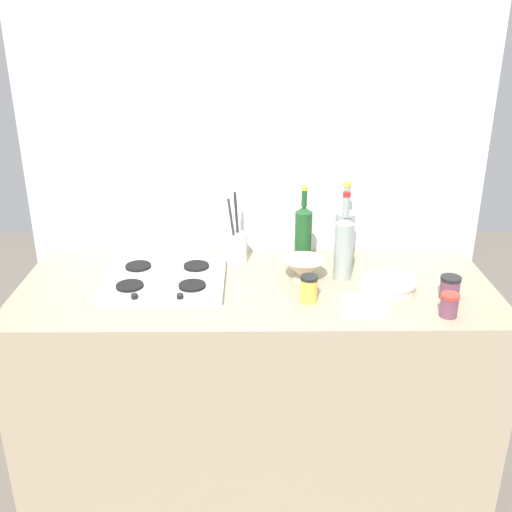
# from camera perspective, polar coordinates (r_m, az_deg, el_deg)

# --- Properties ---
(ground_plane) EXTENTS (6.00, 6.00, 0.00)m
(ground_plane) POSITION_cam_1_polar(r_m,az_deg,el_deg) (2.78, 0.00, -19.79)
(ground_plane) COLOR #6B6056
(ground_plane) RESTS_ON ground
(counter_block) EXTENTS (1.80, 0.70, 0.90)m
(counter_block) POSITION_cam_1_polar(r_m,az_deg,el_deg) (2.50, 0.00, -12.16)
(counter_block) COLOR tan
(counter_block) RESTS_ON ground
(backsplash_panel) EXTENTS (1.90, 0.06, 2.42)m
(backsplash_panel) POSITION_cam_1_polar(r_m,az_deg,el_deg) (2.52, -0.07, 7.35)
(backsplash_panel) COLOR silver
(backsplash_panel) RESTS_ON ground
(stovetop_hob) EXTENTS (0.46, 0.40, 0.04)m
(stovetop_hob) POSITION_cam_1_polar(r_m,az_deg,el_deg) (2.31, -8.73, -2.20)
(stovetop_hob) COLOR #B2B2B7
(stovetop_hob) RESTS_ON counter_block
(plate_stack) EXTENTS (0.21, 0.21, 0.04)m
(plate_stack) POSITION_cam_1_polar(r_m,az_deg,el_deg) (2.28, 12.47, -2.66)
(plate_stack) COLOR silver
(plate_stack) RESTS_ON counter_block
(wine_bottle_leftmost) EXTENTS (0.08, 0.08, 0.33)m
(wine_bottle_leftmost) POSITION_cam_1_polar(r_m,az_deg,el_deg) (2.47, 8.45, 2.33)
(wine_bottle_leftmost) COLOR gray
(wine_bottle_leftmost) RESTS_ON counter_block
(wine_bottle_mid_left) EXTENTS (0.07, 0.07, 0.33)m
(wine_bottle_mid_left) POSITION_cam_1_polar(r_m,az_deg,el_deg) (2.41, 4.52, 2.05)
(wine_bottle_mid_left) COLOR #19471E
(wine_bottle_mid_left) RESTS_ON counter_block
(wine_bottle_mid_right) EXTENTS (0.07, 0.07, 0.35)m
(wine_bottle_mid_right) POSITION_cam_1_polar(r_m,az_deg,el_deg) (2.30, 8.37, 0.95)
(wine_bottle_mid_right) COLOR gray
(wine_bottle_mid_right) RESTS_ON counter_block
(mixing_bowl) EXTENTS (0.17, 0.17, 0.09)m
(mixing_bowl) POSITION_cam_1_polar(r_m,az_deg,el_deg) (2.30, 4.52, -1.23)
(mixing_bowl) COLOR beige
(mixing_bowl) RESTS_ON counter_block
(butter_dish) EXTENTS (0.17, 0.10, 0.06)m
(butter_dish) POSITION_cam_1_polar(r_m,az_deg,el_deg) (2.09, 10.20, -4.72)
(butter_dish) COLOR white
(butter_dish) RESTS_ON counter_block
(utensil_crock) EXTENTS (0.10, 0.10, 0.29)m
(utensil_crock) POSITION_cam_1_polar(r_m,az_deg,el_deg) (2.45, -1.99, 0.92)
(utensil_crock) COLOR silver
(utensil_crock) RESTS_ON counter_block
(condiment_jar_front) EXTENTS (0.07, 0.07, 0.08)m
(condiment_jar_front) POSITION_cam_1_polar(r_m,az_deg,el_deg) (2.27, 18.01, -2.85)
(condiment_jar_front) COLOR #66384C
(condiment_jar_front) RESTS_ON counter_block
(condiment_jar_rear) EXTENTS (0.06, 0.06, 0.10)m
(condiment_jar_rear) POSITION_cam_1_polar(r_m,az_deg,el_deg) (2.14, 5.06, -3.11)
(condiment_jar_rear) COLOR gold
(condiment_jar_rear) RESTS_ON counter_block
(condiment_jar_spare) EXTENTS (0.06, 0.06, 0.08)m
(condiment_jar_spare) POSITION_cam_1_polar(r_m,az_deg,el_deg) (2.14, 17.95, -4.47)
(condiment_jar_spare) COLOR #66384C
(condiment_jar_spare) RESTS_ON counter_block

